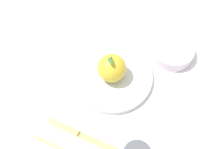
{
  "coord_description": "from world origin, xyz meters",
  "views": [
    {
      "loc": [
        0.37,
        0.11,
        0.68
      ],
      "look_at": [
        -0.03,
        0.01,
        0.02
      ],
      "focal_mm": 45.09,
      "sensor_mm": 36.0,
      "label": 1
    }
  ],
  "objects_px": {
    "dinner_plate": "(112,76)",
    "knife": "(80,134)",
    "side_bowl": "(173,51)",
    "apple": "(112,68)"
  },
  "relations": [
    {
      "from": "dinner_plate",
      "to": "knife",
      "type": "height_order",
      "value": "dinner_plate"
    },
    {
      "from": "side_bowl",
      "to": "knife",
      "type": "xyz_separation_m",
      "value": [
        0.3,
        -0.19,
        -0.02
      ]
    },
    {
      "from": "dinner_plate",
      "to": "side_bowl",
      "type": "distance_m",
      "value": 0.19
    },
    {
      "from": "dinner_plate",
      "to": "apple",
      "type": "xyz_separation_m",
      "value": [
        0.0,
        -0.0,
        0.05
      ]
    },
    {
      "from": "knife",
      "to": "dinner_plate",
      "type": "bearing_deg",
      "value": 169.05
    },
    {
      "from": "dinner_plate",
      "to": "apple",
      "type": "distance_m",
      "value": 0.05
    },
    {
      "from": "side_bowl",
      "to": "knife",
      "type": "relative_size",
      "value": 0.55
    },
    {
      "from": "apple",
      "to": "knife",
      "type": "distance_m",
      "value": 0.19
    },
    {
      "from": "dinner_plate",
      "to": "apple",
      "type": "bearing_deg",
      "value": -18.32
    },
    {
      "from": "dinner_plate",
      "to": "knife",
      "type": "xyz_separation_m",
      "value": [
        0.18,
        -0.04,
        -0.01
      ]
    }
  ]
}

